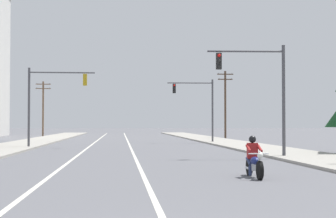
% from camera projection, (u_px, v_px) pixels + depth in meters
% --- Properties ---
extents(lane_stripe_center, '(0.16, 100.00, 0.01)m').
position_uv_depth(lane_stripe_center, '(128.00, 142.00, 52.01)').
color(lane_stripe_center, beige).
rests_on(lane_stripe_center, ground).
extents(lane_stripe_left, '(0.16, 100.00, 0.01)m').
position_uv_depth(lane_stripe_left, '(95.00, 142.00, 51.71)').
color(lane_stripe_left, beige).
rests_on(lane_stripe_left, ground).
extents(sidewalk_kerb_right, '(4.40, 110.00, 0.14)m').
position_uv_depth(sidewalk_kerb_right, '(232.00, 143.00, 47.92)').
color(sidewalk_kerb_right, '#9E998E').
rests_on(sidewalk_kerb_right, ground).
extents(sidewalk_kerb_left, '(4.40, 110.00, 0.14)m').
position_uv_depth(sidewalk_kerb_left, '(24.00, 144.00, 46.17)').
color(sidewalk_kerb_left, '#9E998E').
rests_on(sidewalk_kerb_left, ground).
extents(motorcycle_with_rider, '(0.70, 2.19, 1.46)m').
position_uv_depth(motorcycle_with_rider, '(254.00, 161.00, 18.17)').
color(motorcycle_with_rider, black).
rests_on(motorcycle_with_rider, ground).
extents(traffic_signal_near_right, '(4.28, 0.43, 6.20)m').
position_uv_depth(traffic_signal_near_right, '(262.00, 84.00, 28.35)').
color(traffic_signal_near_right, '#47474C').
rests_on(traffic_signal_near_right, ground).
extents(traffic_signal_near_left, '(5.11, 0.37, 6.20)m').
position_uv_depth(traffic_signal_near_left, '(48.00, 95.00, 40.04)').
color(traffic_signal_near_left, '#47474C').
rests_on(traffic_signal_near_left, ground).
extents(traffic_signal_mid_right, '(4.50, 0.37, 6.20)m').
position_uv_depth(traffic_signal_mid_right, '(200.00, 101.00, 50.48)').
color(traffic_signal_mid_right, '#47474C').
rests_on(traffic_signal_mid_right, ground).
extents(utility_pole_right_far, '(2.06, 0.26, 8.55)m').
position_uv_depth(utility_pole_right_far, '(225.00, 102.00, 65.53)').
color(utility_pole_right_far, '#4C3828').
rests_on(utility_pole_right_far, ground).
extents(utility_pole_left_far, '(2.20, 0.26, 8.13)m').
position_uv_depth(utility_pole_left_far, '(43.00, 106.00, 76.64)').
color(utility_pole_left_far, brown).
rests_on(utility_pole_left_far, ground).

